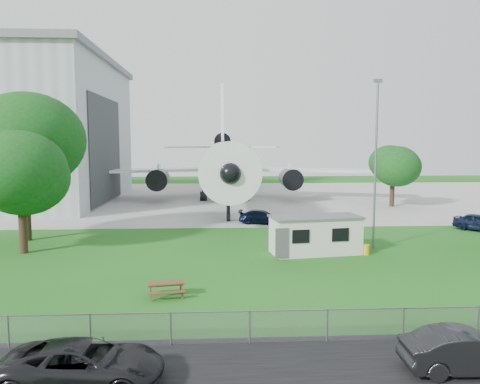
{
  "coord_description": "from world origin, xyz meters",
  "views": [
    {
      "loc": [
        -3.29,
        -26.67,
        7.68
      ],
      "look_at": [
        -1.42,
        8.0,
        4.0
      ],
      "focal_mm": 35.0,
      "sensor_mm": 36.0,
      "label": 1
    }
  ],
  "objects": [
    {
      "name": "ground",
      "position": [
        0.0,
        0.0,
        0.0
      ],
      "size": [
        160.0,
        160.0,
        0.0
      ],
      "primitive_type": "plane",
      "color": "#2D7824"
    },
    {
      "name": "concrete_apron",
      "position": [
        0.0,
        38.0,
        0.01
      ],
      "size": [
        120.0,
        46.0,
        0.03
      ],
      "primitive_type": "cube",
      "color": "#B7B7B2",
      "rests_on": "ground"
    },
    {
      "name": "airliner",
      "position": [
        -2.0,
        35.86,
        5.27
      ],
      "size": [
        46.36,
        47.73,
        17.69
      ],
      "color": "white",
      "rests_on": "ground"
    },
    {
      "name": "site_cabin",
      "position": [
        3.67,
        4.95,
        1.31
      ],
      "size": [
        6.92,
        3.62,
        2.62
      ],
      "color": "silver",
      "rests_on": "ground"
    },
    {
      "name": "picnic_west",
      "position": [
        -5.74,
        -3.86,
        0.0
      ],
      "size": [
        2.03,
        1.79,
        0.76
      ],
      "primitive_type": null,
      "rotation": [
        0.0,
        0.0,
        0.17
      ],
      "color": "brown",
      "rests_on": "ground"
    },
    {
      "name": "fence",
      "position": [
        0.0,
        -9.5,
        0.0
      ],
      "size": [
        58.0,
        0.04,
        1.3
      ],
      "primitive_type": "cube",
      "color": "gray",
      "rests_on": "ground"
    },
    {
      "name": "lamp_mast",
      "position": [
        8.2,
        6.2,
        6.0
      ],
      "size": [
        0.16,
        0.16,
        12.0
      ],
      "primitive_type": "cylinder",
      "color": "slate",
      "rests_on": "ground"
    },
    {
      "name": "tree_west_big",
      "position": [
        -18.04,
        10.45,
        7.26
      ],
      "size": [
        9.51,
        9.51,
        12.02
      ],
      "color": "#382619",
      "rests_on": "ground"
    },
    {
      "name": "tree_west_small",
      "position": [
        -16.64,
        6.09,
        5.29
      ],
      "size": [
        6.65,
        6.65,
        8.62
      ],
      "color": "#382619",
      "rests_on": "ground"
    },
    {
      "name": "tree_far_apron",
      "position": [
        17.98,
        28.08,
        5.19
      ],
      "size": [
        6.41,
        6.41,
        8.41
      ],
      "color": "#382619",
      "rests_on": "ground"
    },
    {
      "name": "car_centre_sedan",
      "position": [
        5.14,
        -12.15,
        0.72
      ],
      "size": [
        4.39,
        1.63,
        1.43
      ],
      "primitive_type": "imported",
      "rotation": [
        0.0,
        0.0,
        1.55
      ],
      "color": "black",
      "rests_on": "ground"
    },
    {
      "name": "car_west_estate",
      "position": [
        -7.47,
        -12.35,
        0.7
      ],
      "size": [
        5.12,
        2.46,
        1.41
      ],
      "primitive_type": "imported",
      "rotation": [
        0.0,
        0.0,
        1.55
      ],
      "color": "black",
      "rests_on": "ground"
    },
    {
      "name": "car_ne_hatch",
      "position": [
        19.76,
        12.26,
        0.74
      ],
      "size": [
        4.08,
        4.52,
        1.49
      ],
      "primitive_type": "imported",
      "rotation": [
        0.0,
        0.0,
        0.67
      ],
      "color": "black",
      "rests_on": "ground"
    },
    {
      "name": "car_apron_van",
      "position": [
        1.15,
        16.98,
        0.64
      ],
      "size": [
        4.65,
        2.55,
        1.28
      ],
      "primitive_type": "imported",
      "rotation": [
        0.0,
        0.0,
        1.39
      ],
      "color": "black",
      "rests_on": "ground"
    }
  ]
}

